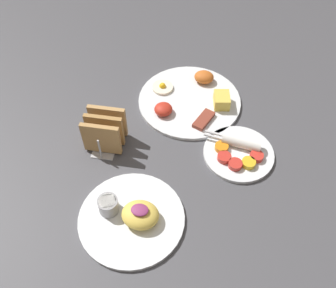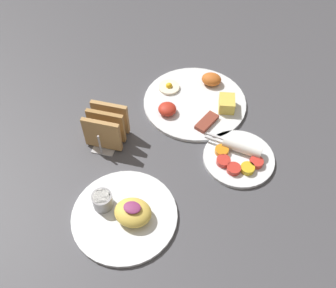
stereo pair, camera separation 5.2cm
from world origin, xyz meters
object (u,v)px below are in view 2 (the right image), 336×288
at_px(plate_breakfast, 196,101).
at_px(plate_foreground, 124,213).
at_px(plate_condiments, 239,157).
at_px(toast_rack, 107,127).

distance_m(plate_breakfast, plate_foreground, 0.42).
relative_size(plate_condiments, toast_rack, 1.64).
xyz_separation_m(plate_breakfast, plate_condiments, (0.15, -0.18, 0.00)).
height_order(plate_condiments, plate_foreground, plate_foreground).
bearing_deg(plate_foreground, plate_breakfast, 78.00).
relative_size(plate_foreground, toast_rack, 2.14).
distance_m(plate_condiments, plate_foreground, 0.33).
bearing_deg(plate_breakfast, toast_rack, -136.56).
height_order(plate_foreground, toast_rack, toast_rack).
relative_size(plate_breakfast, toast_rack, 2.62).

